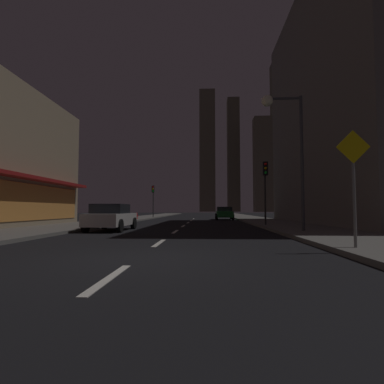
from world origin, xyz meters
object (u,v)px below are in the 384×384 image
at_px(traffic_light_near_right, 265,179).
at_px(pedestrian_crossing_sign, 354,178).
at_px(car_parked_near, 111,217).
at_px(fire_hydrant_far_left, 136,216).
at_px(street_lamp_right, 284,129).
at_px(traffic_light_far_left, 153,194).
at_px(car_parked_far, 224,213).

xyz_separation_m(traffic_light_near_right, pedestrian_crossing_sign, (0.10, -11.53, -1.18)).
relative_size(car_parked_near, fire_hydrant_far_left, 6.48).
xyz_separation_m(street_lamp_right, pedestrian_crossing_sign, (0.22, -6.17, -3.05)).
bearing_deg(traffic_light_far_left, car_parked_near, -85.26).
bearing_deg(car_parked_far, traffic_light_near_right, -82.30).
distance_m(fire_hydrant_far_left, street_lamp_right, 21.02).
distance_m(traffic_light_far_left, pedestrian_crossing_sign, 32.81).
xyz_separation_m(car_parked_near, traffic_light_near_right, (9.10, 3.61, 2.45)).
xyz_separation_m(traffic_light_far_left, street_lamp_right, (10.88, -24.68, 1.87)).
height_order(car_parked_far, traffic_light_near_right, traffic_light_near_right).
relative_size(fire_hydrant_far_left, street_lamp_right, 0.10).
height_order(car_parked_near, traffic_light_near_right, traffic_light_near_right).
bearing_deg(pedestrian_crossing_sign, car_parked_near, 139.28).
distance_m(car_parked_near, street_lamp_right, 10.12).
distance_m(fire_hydrant_far_left, pedestrian_crossing_sign, 26.02).
height_order(fire_hydrant_far_left, pedestrian_crossing_sign, pedestrian_crossing_sign).
xyz_separation_m(fire_hydrant_far_left, traffic_light_far_left, (0.40, 7.56, 2.74)).
xyz_separation_m(car_parked_near, fire_hydrant_far_left, (-2.30, 15.37, -0.29)).
bearing_deg(car_parked_near, traffic_light_near_right, 21.62).
xyz_separation_m(car_parked_far, pedestrian_crossing_sign, (2.00, -25.59, 1.28)).
bearing_deg(fire_hydrant_far_left, pedestrian_crossing_sign, -63.72).
distance_m(fire_hydrant_far_left, traffic_light_far_left, 8.05).
relative_size(fire_hydrant_far_left, pedestrian_crossing_sign, 0.21).
bearing_deg(car_parked_near, traffic_light_far_left, 94.74).
bearing_deg(pedestrian_crossing_sign, car_parked_far, 94.47).
bearing_deg(fire_hydrant_far_left, car_parked_far, 13.59).
xyz_separation_m(traffic_light_near_right, traffic_light_far_left, (-11.00, 19.32, 0.00)).
bearing_deg(car_parked_near, car_parked_far, 67.83).
distance_m(traffic_light_far_left, street_lamp_right, 27.04).
bearing_deg(car_parked_far, street_lamp_right, -84.76).
xyz_separation_m(fire_hydrant_far_left, pedestrian_crossing_sign, (11.50, -23.29, 1.56)).
xyz_separation_m(car_parked_near, pedestrian_crossing_sign, (9.20, -7.92, 1.28)).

